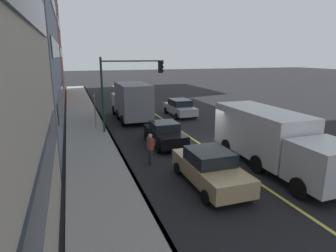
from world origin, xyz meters
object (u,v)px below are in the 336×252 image
(truck_gray, at_px, (132,101))
(street_sign_post, at_px, (95,108))
(car_tan, at_px, (210,168))
(car_black, at_px, (165,134))
(truck_white, at_px, (272,138))
(pedestrian_with_backpack, at_px, (151,146))
(traffic_light_mast, at_px, (127,81))
(car_silver, at_px, (180,107))

(truck_gray, xyz_separation_m, street_sign_post, (-2.68, 3.46, 0.00))
(car_tan, xyz_separation_m, truck_gray, (14.32, 0.52, 0.94))
(street_sign_post, bearing_deg, car_black, -143.50)
(truck_gray, bearing_deg, truck_white, -161.05)
(car_black, distance_m, truck_gray, 8.08)
(street_sign_post, bearing_deg, car_tan, -161.11)
(truck_white, height_order, pedestrian_with_backpack, truck_white)
(car_tan, bearing_deg, traffic_light_mast, 8.86)
(pedestrian_with_backpack, bearing_deg, car_tan, -150.88)
(pedestrian_with_backpack, distance_m, traffic_light_mast, 7.65)
(pedestrian_with_backpack, height_order, traffic_light_mast, traffic_light_mast)
(car_tan, relative_size, pedestrian_with_backpack, 2.78)
(truck_gray, distance_m, street_sign_post, 4.38)
(car_silver, relative_size, pedestrian_with_backpack, 2.77)
(truck_gray, distance_m, traffic_light_mast, 4.63)
(car_silver, height_order, truck_gray, truck_gray)
(truck_white, bearing_deg, car_silver, -0.96)
(car_silver, bearing_deg, car_tan, 163.69)
(truck_white, bearing_deg, truck_gray, 18.95)
(truck_white, height_order, traffic_light_mast, traffic_light_mast)
(truck_white, bearing_deg, car_tan, 102.88)
(car_tan, height_order, truck_gray, truck_gray)
(truck_white, xyz_separation_m, street_sign_post, (10.70, 8.06, 0.19))
(pedestrian_with_backpack, bearing_deg, car_black, -30.90)
(car_tan, xyz_separation_m, street_sign_post, (11.63, 3.98, 0.94))
(car_black, xyz_separation_m, truck_gray, (8.01, 0.48, 0.98))
(truck_white, height_order, truck_gray, truck_gray)
(truck_gray, bearing_deg, car_tan, -177.93)
(truck_white, bearing_deg, car_black, 37.45)
(car_black, distance_m, street_sign_post, 6.69)
(pedestrian_with_backpack, bearing_deg, truck_white, -111.84)
(traffic_light_mast, relative_size, street_sign_post, 1.89)
(car_black, height_order, car_tan, car_tan)
(car_tan, relative_size, truck_white, 0.56)
(car_black, distance_m, car_tan, 6.31)
(truck_gray, xyz_separation_m, traffic_light_mast, (-3.94, 1.10, 2.16))
(car_black, xyz_separation_m, traffic_light_mast, (4.06, 1.58, 3.15))
(car_black, xyz_separation_m, pedestrian_with_backpack, (-3.01, 1.80, 0.23))
(traffic_light_mast, height_order, street_sign_post, traffic_light_mast)
(street_sign_post, bearing_deg, truck_gray, -52.22)
(car_silver, height_order, traffic_light_mast, traffic_light_mast)
(car_black, distance_m, truck_white, 6.82)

